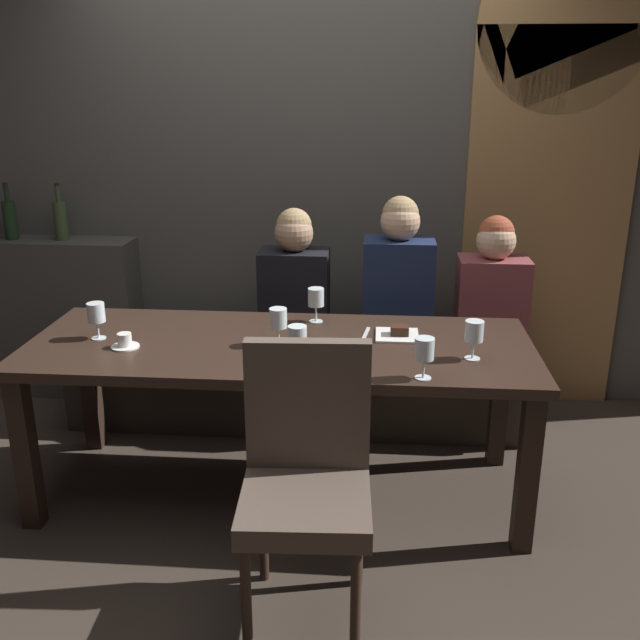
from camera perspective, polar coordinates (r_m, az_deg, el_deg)
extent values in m
plane|color=#382D26|center=(3.42, -3.05, -13.53)|extent=(9.00, 9.00, 0.00)
cube|color=#4C4944|center=(4.12, -1.13, 14.20)|extent=(6.00, 0.12, 3.00)
cube|color=olive|center=(4.20, 17.64, 7.21)|extent=(0.90, 0.05, 2.10)
cylinder|color=#A07545|center=(4.13, 19.16, 21.60)|extent=(0.90, 0.05, 0.90)
cube|color=#413E3A|center=(4.57, -21.01, 0.26)|extent=(1.10, 0.28, 0.95)
cube|color=black|center=(3.25, -22.63, -9.85)|extent=(0.08, 0.08, 0.69)
cube|color=black|center=(2.98, 16.37, -11.78)|extent=(0.08, 0.08, 0.69)
cube|color=black|center=(3.82, -18.01, -5.00)|extent=(0.08, 0.08, 0.69)
cube|color=black|center=(3.59, 14.24, -6.16)|extent=(0.08, 0.08, 0.69)
cube|color=#302119|center=(3.10, -3.27, -2.22)|extent=(2.20, 0.84, 0.04)
cube|color=#312A23|center=(3.95, -1.76, -5.98)|extent=(2.50, 0.40, 0.35)
cube|color=#473D33|center=(3.86, -1.79, -2.94)|extent=(2.50, 0.44, 0.10)
cylinder|color=#302119|center=(2.51, -5.97, -21.34)|extent=(0.04, 0.04, 0.42)
cylinder|color=#302119|center=(2.48, 2.89, -21.85)|extent=(0.04, 0.04, 0.42)
cylinder|color=#302119|center=(2.79, -4.60, -16.63)|extent=(0.04, 0.04, 0.42)
cylinder|color=#302119|center=(2.76, 3.14, -17.01)|extent=(0.04, 0.04, 0.42)
cube|color=brown|center=(2.48, -1.17, -14.55)|extent=(0.46, 0.46, 0.08)
cube|color=brown|center=(2.51, -0.99, -6.81)|extent=(0.44, 0.08, 0.48)
cube|color=black|center=(3.75, -2.06, 1.58)|extent=(0.36, 0.24, 0.54)
sphere|color=tan|center=(3.66, -2.12, 7.01)|extent=(0.20, 0.20, 0.20)
sphere|color=#9E7F56|center=(3.66, -2.11, 7.58)|extent=(0.18, 0.18, 0.18)
cube|color=#192342|center=(3.70, 6.26, 1.83)|extent=(0.36, 0.24, 0.61)
sphere|color=tan|center=(3.61, 6.48, 7.88)|extent=(0.20, 0.20, 0.20)
sphere|color=#9E7F56|center=(3.61, 6.50, 8.46)|extent=(0.18, 0.18, 0.18)
cube|color=brown|center=(3.81, 13.59, 1.11)|extent=(0.36, 0.24, 0.51)
sphere|color=tan|center=(3.72, 14.00, 6.22)|extent=(0.20, 0.20, 0.20)
sphere|color=brown|center=(3.72, 14.01, 6.78)|extent=(0.18, 0.18, 0.18)
cylinder|color=black|center=(4.49, -23.68, 7.37)|extent=(0.08, 0.08, 0.22)
cylinder|color=black|center=(4.47, -23.94, 9.31)|extent=(0.03, 0.03, 0.09)
cylinder|color=black|center=(4.46, -24.03, 9.98)|extent=(0.03, 0.03, 0.02)
cylinder|color=#384728|center=(4.36, -20.13, 7.50)|extent=(0.08, 0.08, 0.22)
cylinder|color=#384728|center=(4.34, -20.36, 9.50)|extent=(0.03, 0.03, 0.09)
cylinder|color=black|center=(4.33, -20.44, 10.19)|extent=(0.03, 0.03, 0.02)
cylinder|color=silver|center=(3.35, -0.33, -0.10)|extent=(0.06, 0.06, 0.00)
cylinder|color=silver|center=(3.34, -0.33, 0.54)|extent=(0.01, 0.01, 0.07)
cylinder|color=silver|center=(3.31, -0.33, 1.86)|extent=(0.08, 0.08, 0.08)
cylinder|color=maroon|center=(3.32, -0.33, 1.50)|extent=(0.07, 0.07, 0.04)
cylinder|color=silver|center=(2.75, 8.29, -4.63)|extent=(0.06, 0.06, 0.00)
cylinder|color=silver|center=(2.73, 8.32, -3.87)|extent=(0.01, 0.01, 0.07)
cylinder|color=silver|center=(2.70, 8.40, -2.30)|extent=(0.08, 0.08, 0.08)
cylinder|color=maroon|center=(2.71, 8.38, -2.77)|extent=(0.07, 0.07, 0.03)
cylinder|color=silver|center=(2.97, 12.16, -3.04)|extent=(0.06, 0.06, 0.00)
cylinder|color=silver|center=(2.96, 12.21, -2.33)|extent=(0.01, 0.01, 0.07)
cylinder|color=silver|center=(2.93, 12.31, -0.87)|extent=(0.08, 0.08, 0.08)
cylinder|color=maroon|center=(2.94, 12.29, -1.23)|extent=(0.07, 0.07, 0.04)
cylinder|color=silver|center=(3.06, -3.26, -1.96)|extent=(0.06, 0.06, 0.00)
cylinder|color=silver|center=(3.05, -3.28, -1.27)|extent=(0.01, 0.01, 0.07)
cylinder|color=silver|center=(3.02, -3.31, 0.16)|extent=(0.08, 0.08, 0.08)
cylinder|color=gold|center=(3.03, -3.30, -0.31)|extent=(0.07, 0.07, 0.03)
cylinder|color=silver|center=(3.28, -17.39, -1.40)|extent=(0.06, 0.06, 0.00)
cylinder|color=silver|center=(3.27, -17.45, -0.74)|extent=(0.01, 0.01, 0.07)
cylinder|color=silver|center=(3.24, -17.59, 0.59)|extent=(0.08, 0.08, 0.08)
cylinder|color=maroon|center=(3.25, -17.55, 0.17)|extent=(0.07, 0.07, 0.03)
cylinder|color=silver|center=(2.85, -1.81, -3.58)|extent=(0.06, 0.06, 0.00)
cylinder|color=silver|center=(2.83, -1.82, -2.84)|extent=(0.01, 0.01, 0.07)
cylinder|color=silver|center=(2.80, -1.84, -1.32)|extent=(0.08, 0.08, 0.08)
cylinder|color=gold|center=(2.81, -1.83, -1.67)|extent=(0.07, 0.07, 0.04)
cylinder|color=white|center=(3.14, -15.41, -2.08)|extent=(0.12, 0.12, 0.01)
cylinder|color=white|center=(3.13, -15.46, -1.53)|extent=(0.06, 0.06, 0.06)
cylinder|color=brown|center=(3.12, -15.50, -1.12)|extent=(0.05, 0.05, 0.01)
cube|color=white|center=(3.17, 6.23, -1.24)|extent=(0.19, 0.19, 0.01)
cube|color=#381E14|center=(3.17, 6.42, -0.82)|extent=(0.08, 0.06, 0.04)
cube|color=silver|center=(3.19, 3.71, -1.11)|extent=(0.04, 0.17, 0.01)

